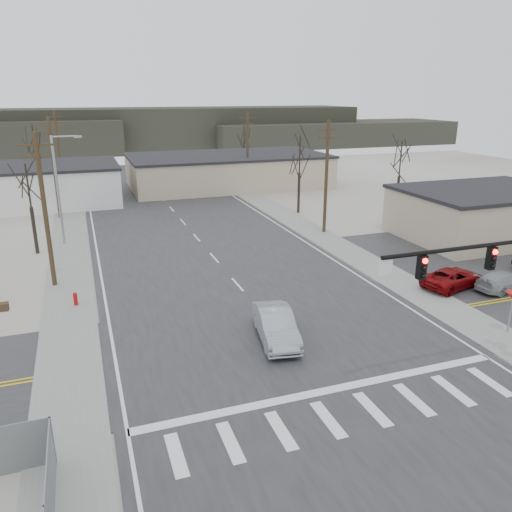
{
  "coord_description": "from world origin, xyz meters",
  "views": [
    {
      "loc": [
        -9.2,
        -21.66,
        12.23
      ],
      "look_at": [
        0.6,
        5.99,
        2.6
      ],
      "focal_mm": 35.0,
      "sensor_mm": 36.0,
      "label": 1
    }
  ],
  "objects_px": {
    "traffic_signal_mast": "(508,276)",
    "car_parked_silver": "(505,281)",
    "car_parked_red": "(453,278)",
    "fire_hydrant": "(75,299)",
    "car_far_a": "(158,189)",
    "sedan_crossing": "(276,325)",
    "car_far_b": "(101,166)"
  },
  "relations": [
    {
      "from": "car_far_a",
      "to": "car_parked_red",
      "type": "height_order",
      "value": "car_far_a"
    },
    {
      "from": "car_far_b",
      "to": "car_parked_red",
      "type": "distance_m",
      "value": 64.95
    },
    {
      "from": "car_far_b",
      "to": "car_parked_silver",
      "type": "relative_size",
      "value": 0.98
    },
    {
      "from": "traffic_signal_mast",
      "to": "car_far_a",
      "type": "xyz_separation_m",
      "value": [
        -8.01,
        46.81,
        -3.83
      ]
    },
    {
      "from": "car_parked_red",
      "to": "car_parked_silver",
      "type": "height_order",
      "value": "car_parked_red"
    },
    {
      "from": "fire_hydrant",
      "to": "car_far_a",
      "type": "relative_size",
      "value": 0.16
    },
    {
      "from": "sedan_crossing",
      "to": "car_far_b",
      "type": "relative_size",
      "value": 1.17
    },
    {
      "from": "car_parked_red",
      "to": "car_parked_silver",
      "type": "bearing_deg",
      "value": -132.27
    },
    {
      "from": "fire_hydrant",
      "to": "car_far_b",
      "type": "distance_m",
      "value": 57.18
    },
    {
      "from": "car_parked_silver",
      "to": "sedan_crossing",
      "type": "bearing_deg",
      "value": 87.36
    },
    {
      "from": "car_parked_red",
      "to": "car_parked_silver",
      "type": "relative_size",
      "value": 1.09
    },
    {
      "from": "car_far_b",
      "to": "car_parked_red",
      "type": "relative_size",
      "value": 0.9
    },
    {
      "from": "traffic_signal_mast",
      "to": "car_parked_red",
      "type": "relative_size",
      "value": 1.93
    },
    {
      "from": "fire_hydrant",
      "to": "car_parked_red",
      "type": "xyz_separation_m",
      "value": [
        23.39,
        -5.15,
        0.23
      ]
    },
    {
      "from": "car_far_a",
      "to": "car_parked_silver",
      "type": "height_order",
      "value": "car_far_a"
    },
    {
      "from": "car_far_a",
      "to": "car_parked_red",
      "type": "bearing_deg",
      "value": 111.63
    },
    {
      "from": "sedan_crossing",
      "to": "car_parked_red",
      "type": "relative_size",
      "value": 1.05
    },
    {
      "from": "fire_hydrant",
      "to": "car_parked_silver",
      "type": "xyz_separation_m",
      "value": [
        26.21,
        -6.69,
        0.2
      ]
    },
    {
      "from": "sedan_crossing",
      "to": "car_far_a",
      "type": "bearing_deg",
      "value": 98.97
    },
    {
      "from": "traffic_signal_mast",
      "to": "car_parked_silver",
      "type": "distance_m",
      "value": 11.77
    },
    {
      "from": "car_parked_red",
      "to": "car_parked_silver",
      "type": "xyz_separation_m",
      "value": [
        2.82,
        -1.54,
        -0.03
      ]
    },
    {
      "from": "fire_hydrant",
      "to": "sedan_crossing",
      "type": "bearing_deg",
      "value": -39.82
    },
    {
      "from": "traffic_signal_mast",
      "to": "car_far_a",
      "type": "height_order",
      "value": "traffic_signal_mast"
    },
    {
      "from": "traffic_signal_mast",
      "to": "sedan_crossing",
      "type": "xyz_separation_m",
      "value": [
        -8.37,
        6.09,
        -3.82
      ]
    },
    {
      "from": "traffic_signal_mast",
      "to": "car_parked_silver",
      "type": "height_order",
      "value": "traffic_signal_mast"
    },
    {
      "from": "car_far_a",
      "to": "fire_hydrant",
      "type": "bearing_deg",
      "value": 75.03
    },
    {
      "from": "fire_hydrant",
      "to": "car_far_b",
      "type": "height_order",
      "value": "car_far_b"
    },
    {
      "from": "traffic_signal_mast",
      "to": "car_far_a",
      "type": "relative_size",
      "value": 1.63
    },
    {
      "from": "traffic_signal_mast",
      "to": "fire_hydrant",
      "type": "distance_m",
      "value": 23.39
    },
    {
      "from": "sedan_crossing",
      "to": "car_parked_red",
      "type": "bearing_deg",
      "value": 21.67
    },
    {
      "from": "car_far_b",
      "to": "fire_hydrant",
      "type": "bearing_deg",
      "value": -90.28
    },
    {
      "from": "sedan_crossing",
      "to": "fire_hydrant",
      "type": "bearing_deg",
      "value": 149.65
    }
  ]
}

